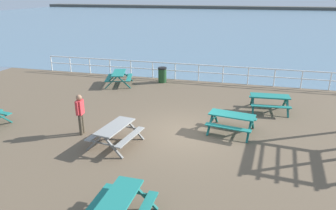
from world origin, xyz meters
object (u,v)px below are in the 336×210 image
(picnic_table_far_left, at_px, (115,131))
(picnic_table_seaward, at_px, (232,119))
(picnic_table_mid_centre, at_px, (270,99))
(litter_bin, at_px, (162,75))
(visitor, at_px, (80,112))
(picnic_table_far_right, at_px, (119,75))
(picnic_table_near_right, at_px, (118,205))

(picnic_table_far_left, xyz_separation_m, picnic_table_seaward, (4.08, 2.27, 0.00))
(picnic_table_mid_centre, xyz_separation_m, litter_bin, (-6.30, 3.44, -0.10))
(visitor, bearing_deg, picnic_table_seaward, 11.79)
(picnic_table_mid_centre, distance_m, visitor, 8.69)
(picnic_table_far_right, bearing_deg, litter_bin, -80.22)
(picnic_table_near_right, bearing_deg, litter_bin, 11.58)
(picnic_table_near_right, distance_m, picnic_table_seaward, 6.54)
(visitor, relative_size, litter_bin, 1.75)
(picnic_table_far_left, relative_size, picnic_table_seaward, 0.99)
(picnic_table_seaward, xyz_separation_m, visitor, (-5.79, -1.74, 0.36))
(picnic_table_near_right, height_order, litter_bin, litter_bin)
(picnic_table_far_left, relative_size, litter_bin, 2.10)
(picnic_table_mid_centre, distance_m, picnic_table_far_right, 9.00)
(picnic_table_near_right, height_order, picnic_table_seaward, same)
(picnic_table_far_left, xyz_separation_m, picnic_table_far_right, (-3.05, 7.36, 0.00))
(visitor, bearing_deg, litter_bin, 77.54)
(litter_bin, bearing_deg, picnic_table_mid_centre, -28.64)
(picnic_table_seaward, distance_m, visitor, 6.05)
(litter_bin, bearing_deg, visitor, -97.55)
(picnic_table_far_right, xyz_separation_m, litter_bin, (2.41, 1.21, -0.10))
(picnic_table_seaward, bearing_deg, visitor, -154.10)
(picnic_table_mid_centre, bearing_deg, litter_bin, 147.02)
(picnic_table_mid_centre, relative_size, visitor, 1.15)
(picnic_table_far_left, xyz_separation_m, litter_bin, (-0.64, 8.57, -0.10))
(picnic_table_seaward, bearing_deg, picnic_table_near_right, -101.24)
(picnic_table_far_left, bearing_deg, visitor, 80.88)
(picnic_table_mid_centre, height_order, litter_bin, litter_bin)
(picnic_table_seaward, bearing_deg, picnic_table_far_left, -141.75)
(picnic_table_mid_centre, xyz_separation_m, picnic_table_far_left, (-5.66, -5.13, 0.00))
(picnic_table_far_right, height_order, visitor, visitor)
(visitor, bearing_deg, picnic_table_far_left, -22.14)
(picnic_table_mid_centre, xyz_separation_m, picnic_table_far_right, (-8.71, 2.23, 0.00))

